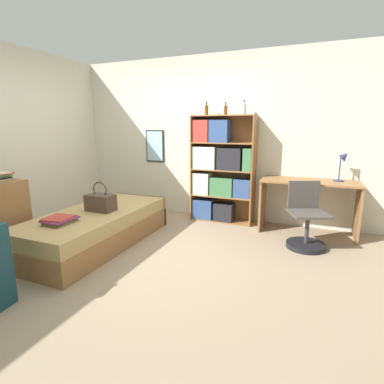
{
  "coord_description": "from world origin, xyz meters",
  "views": [
    {
      "loc": [
        1.91,
        -2.92,
        1.48
      ],
      "look_at": [
        0.63,
        0.21,
        0.75
      ],
      "focal_mm": 28.0,
      "sensor_mm": 36.0,
      "label": 1
    }
  ],
  "objects_px": {
    "bottle_brown": "(226,110)",
    "desk_lamp": "(343,161)",
    "bottle_clear": "(244,109)",
    "book_stack_on_bed": "(60,220)",
    "desk_chair": "(306,227)",
    "desk": "(308,196)",
    "bed": "(97,228)",
    "bottle_green": "(206,110)",
    "bookcase": "(219,171)",
    "handbag": "(101,202)"
  },
  "relations": [
    {
      "from": "bed",
      "to": "desk",
      "type": "distance_m",
      "value": 2.9
    },
    {
      "from": "bottle_green",
      "to": "desk_chair",
      "type": "distance_m",
      "value": 2.28
    },
    {
      "from": "book_stack_on_bed",
      "to": "desk_lamp",
      "type": "bearing_deg",
      "value": 35.59
    },
    {
      "from": "book_stack_on_bed",
      "to": "desk",
      "type": "height_order",
      "value": "desk"
    },
    {
      "from": "book_stack_on_bed",
      "to": "desk_lamp",
      "type": "distance_m",
      "value": 3.66
    },
    {
      "from": "desk_chair",
      "to": "book_stack_on_bed",
      "type": "bearing_deg",
      "value": -150.17
    },
    {
      "from": "handbag",
      "to": "bottle_green",
      "type": "bearing_deg",
      "value": 61.04
    },
    {
      "from": "book_stack_on_bed",
      "to": "bottle_green",
      "type": "height_order",
      "value": "bottle_green"
    },
    {
      "from": "book_stack_on_bed",
      "to": "bottle_brown",
      "type": "relative_size",
      "value": 1.79
    },
    {
      "from": "book_stack_on_bed",
      "to": "desk",
      "type": "distance_m",
      "value": 3.23
    },
    {
      "from": "desk",
      "to": "desk_chair",
      "type": "bearing_deg",
      "value": -89.55
    },
    {
      "from": "bottle_green",
      "to": "desk",
      "type": "relative_size",
      "value": 0.16
    },
    {
      "from": "bottle_brown",
      "to": "bed",
      "type": "bearing_deg",
      "value": -127.87
    },
    {
      "from": "bed",
      "to": "handbag",
      "type": "height_order",
      "value": "handbag"
    },
    {
      "from": "bottle_clear",
      "to": "desk",
      "type": "relative_size",
      "value": 0.16
    },
    {
      "from": "handbag",
      "to": "bottle_brown",
      "type": "xyz_separation_m",
      "value": [
        1.18,
        1.54,
        1.19
      ]
    },
    {
      "from": "book_stack_on_bed",
      "to": "desk_chair",
      "type": "height_order",
      "value": "desk_chair"
    },
    {
      "from": "bed",
      "to": "desk_lamp",
      "type": "distance_m",
      "value": 3.38
    },
    {
      "from": "bottle_clear",
      "to": "desk",
      "type": "bearing_deg",
      "value": -8.28
    },
    {
      "from": "bottle_green",
      "to": "bottle_clear",
      "type": "height_order",
      "value": "bottle_green"
    },
    {
      "from": "bed",
      "to": "book_stack_on_bed",
      "type": "height_order",
      "value": "book_stack_on_bed"
    },
    {
      "from": "bottle_clear",
      "to": "book_stack_on_bed",
      "type": "bearing_deg",
      "value": -125.87
    },
    {
      "from": "bottle_clear",
      "to": "desk_lamp",
      "type": "distance_m",
      "value": 1.56
    },
    {
      "from": "bottle_brown",
      "to": "desk",
      "type": "relative_size",
      "value": 0.15
    },
    {
      "from": "handbag",
      "to": "bookcase",
      "type": "xyz_separation_m",
      "value": [
        1.1,
        1.51,
        0.26
      ]
    },
    {
      "from": "bottle_clear",
      "to": "bed",
      "type": "bearing_deg",
      "value": -133.2
    },
    {
      "from": "bed",
      "to": "desk_chair",
      "type": "xyz_separation_m",
      "value": [
        2.49,
        0.91,
        0.04
      ]
    },
    {
      "from": "desk",
      "to": "bottle_green",
      "type": "bearing_deg",
      "value": 174.79
    },
    {
      "from": "bottle_brown",
      "to": "desk_chair",
      "type": "height_order",
      "value": "bottle_brown"
    },
    {
      "from": "bed",
      "to": "bottle_brown",
      "type": "height_order",
      "value": "bottle_brown"
    },
    {
      "from": "bed",
      "to": "bottle_green",
      "type": "xyz_separation_m",
      "value": [
        0.91,
        1.6,
        1.53
      ]
    },
    {
      "from": "desk",
      "to": "bed",
      "type": "bearing_deg",
      "value": -149.73
    },
    {
      "from": "handbag",
      "to": "bookcase",
      "type": "relative_size",
      "value": 0.23
    },
    {
      "from": "bottle_brown",
      "to": "desk_lamp",
      "type": "bearing_deg",
      "value": -0.63
    },
    {
      "from": "bottle_clear",
      "to": "desk_chair",
      "type": "height_order",
      "value": "bottle_clear"
    },
    {
      "from": "bottle_clear",
      "to": "desk_chair",
      "type": "distance_m",
      "value": 1.91
    },
    {
      "from": "book_stack_on_bed",
      "to": "bookcase",
      "type": "height_order",
      "value": "bookcase"
    },
    {
      "from": "handbag",
      "to": "bottle_brown",
      "type": "relative_size",
      "value": 1.97
    },
    {
      "from": "bottle_brown",
      "to": "desk_lamp",
      "type": "distance_m",
      "value": 1.8
    },
    {
      "from": "desk_chair",
      "to": "bookcase",
      "type": "bearing_deg",
      "value": 154.65
    },
    {
      "from": "bookcase",
      "to": "desk",
      "type": "relative_size",
      "value": 1.28
    },
    {
      "from": "desk",
      "to": "desk_lamp",
      "type": "xyz_separation_m",
      "value": [
        0.4,
        0.1,
        0.5
      ]
    },
    {
      "from": "bed",
      "to": "bottle_brown",
      "type": "bearing_deg",
      "value": 52.13
    },
    {
      "from": "desk_lamp",
      "to": "desk_chair",
      "type": "xyz_separation_m",
      "value": [
        -0.39,
        -0.64,
        -0.78
      ]
    },
    {
      "from": "bottle_clear",
      "to": "desk_lamp",
      "type": "xyz_separation_m",
      "value": [
        1.39,
        -0.04,
        -0.7
      ]
    },
    {
      "from": "bottle_green",
      "to": "bottle_brown",
      "type": "relative_size",
      "value": 1.11
    },
    {
      "from": "bookcase",
      "to": "handbag",
      "type": "bearing_deg",
      "value": -126.03
    },
    {
      "from": "bottle_brown",
      "to": "desk",
      "type": "xyz_separation_m",
      "value": [
        1.26,
        -0.12,
        -1.2
      ]
    },
    {
      "from": "bottle_brown",
      "to": "bottle_clear",
      "type": "height_order",
      "value": "bottle_clear"
    },
    {
      "from": "bottle_brown",
      "to": "bottle_clear",
      "type": "xyz_separation_m",
      "value": [
        0.28,
        0.02,
        0.01
      ]
    }
  ]
}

